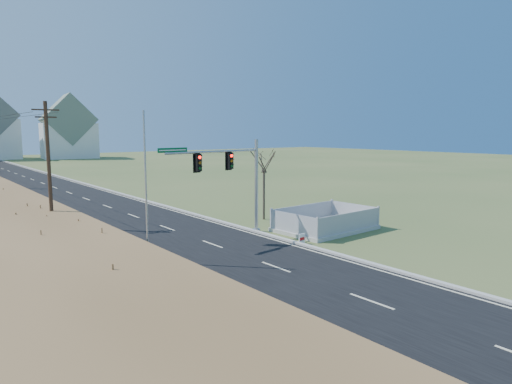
% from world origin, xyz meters
% --- Properties ---
extents(ground, '(260.00, 260.00, 0.00)m').
position_xyz_m(ground, '(0.00, 0.00, 0.00)').
color(ground, '#475A2C').
rests_on(ground, ground).
extents(road, '(8.00, 180.00, 0.06)m').
position_xyz_m(road, '(0.00, 50.00, 0.03)').
color(road, black).
rests_on(road, ground).
extents(curb, '(0.30, 180.00, 0.18)m').
position_xyz_m(curb, '(4.15, 50.00, 0.09)').
color(curb, '#B2AFA8').
rests_on(curb, ground).
extents(utility_pole_near, '(1.80, 0.26, 9.00)m').
position_xyz_m(utility_pole_near, '(-6.50, 15.00, 4.68)').
color(utility_pole_near, '#422D1E').
rests_on(utility_pole_near, ground).
extents(condo_ne, '(14.12, 10.51, 16.52)m').
position_xyz_m(condo_ne, '(20.00, 104.00, 6.84)').
color(condo_ne, white).
rests_on(condo_ne, ground).
extents(traffic_signal_mast, '(7.99, 1.14, 6.39)m').
position_xyz_m(traffic_signal_mast, '(2.68, 5.19, 4.00)').
color(traffic_signal_mast, '#9EA0A5').
rests_on(traffic_signal_mast, ground).
extents(fence_enclosure, '(6.91, 4.86, 1.54)m').
position_xyz_m(fence_enclosure, '(8.64, 2.78, 0.30)').
color(fence_enclosure, '#B7B5AD').
rests_on(fence_enclosure, ground).
extents(open_sign, '(0.52, 0.11, 0.64)m').
position_xyz_m(open_sign, '(4.50, 0.82, 0.34)').
color(open_sign, white).
rests_on(open_sign, ground).
extents(flagpole, '(0.36, 0.36, 7.99)m').
position_xyz_m(flagpole, '(-4.79, 2.76, 3.19)').
color(flagpole, '#B7B5AD').
rests_on(flagpole, ground).
extents(bare_tree, '(2.22, 2.22, 5.88)m').
position_xyz_m(bare_tree, '(7.70, 8.53, 4.74)').
color(bare_tree, '#4C3F33').
rests_on(bare_tree, ground).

